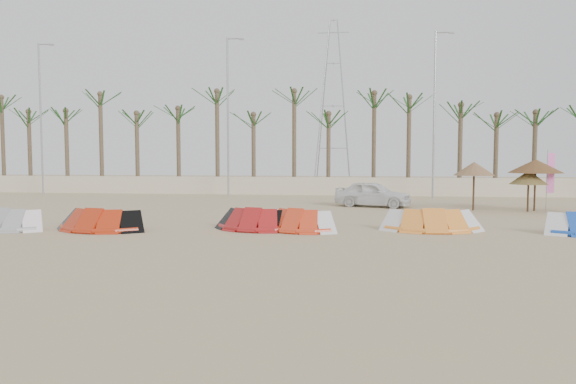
# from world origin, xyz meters

# --- Properties ---
(ground) EXTENTS (120.00, 120.00, 0.00)m
(ground) POSITION_xyz_m (0.00, 0.00, 0.00)
(ground) COLOR tan
(ground) RESTS_ON ground
(boundary_wall) EXTENTS (60.00, 0.30, 1.30)m
(boundary_wall) POSITION_xyz_m (0.00, 22.00, 0.65)
(boundary_wall) COLOR beige
(boundary_wall) RESTS_ON ground
(palm_line) EXTENTS (52.00, 4.00, 7.70)m
(palm_line) POSITION_xyz_m (0.67, 23.50, 6.44)
(palm_line) COLOR brown
(palm_line) RESTS_ON ground
(lamp_a) EXTENTS (1.25, 0.14, 11.00)m
(lamp_a) POSITION_xyz_m (-19.96, 20.00, 5.77)
(lamp_a) COLOR #A5A8AD
(lamp_a) RESTS_ON ground
(lamp_b) EXTENTS (1.25, 0.14, 11.00)m
(lamp_b) POSITION_xyz_m (-5.96, 20.00, 5.77)
(lamp_b) COLOR #A5A8AD
(lamp_b) RESTS_ON ground
(lamp_c) EXTENTS (1.25, 0.14, 11.00)m
(lamp_c) POSITION_xyz_m (8.04, 20.00, 5.77)
(lamp_c) COLOR #A5A8AD
(lamp_c) RESTS_ON ground
(pylon) EXTENTS (3.00, 3.00, 14.00)m
(pylon) POSITION_xyz_m (1.00, 28.00, 0.00)
(pylon) COLOR #A5A8AD
(pylon) RESTS_ON ground
(kite_grey) EXTENTS (3.14, 1.84, 0.90)m
(kite_grey) POSITION_xyz_m (-10.26, 2.80, 0.42)
(kite_grey) COLOR #959698
(kite_grey) RESTS_ON ground
(kite_red_left) EXTENTS (3.75, 2.06, 0.90)m
(kite_red_left) POSITION_xyz_m (-6.76, 3.21, 0.42)
(kite_red_left) COLOR #B3280D
(kite_red_left) RESTS_ON ground
(kite_red_mid) EXTENTS (3.35, 2.05, 0.90)m
(kite_red_mid) POSITION_xyz_m (-0.98, 4.07, 0.42)
(kite_red_mid) COLOR #A11818
(kite_red_mid) RESTS_ON ground
(kite_red_right) EXTENTS (3.29, 2.27, 0.90)m
(kite_red_right) POSITION_xyz_m (0.63, 3.94, 0.42)
(kite_red_right) COLOR red
(kite_red_right) RESTS_ON ground
(kite_orange) EXTENTS (3.63, 1.67, 0.90)m
(kite_orange) POSITION_xyz_m (5.62, 4.69, 0.42)
(kite_orange) COLOR orange
(kite_orange) RESTS_ON ground
(parasol_left) EXTENTS (2.08, 2.08, 2.51)m
(parasol_left) POSITION_xyz_m (8.89, 12.28, 2.15)
(parasol_left) COLOR #4C331E
(parasol_left) RESTS_ON ground
(parasol_mid) EXTENTS (1.82, 1.82, 2.09)m
(parasol_mid) POSITION_xyz_m (11.45, 11.90, 1.73)
(parasol_mid) COLOR #4C331E
(parasol_mid) RESTS_ON ground
(parasol_right) EXTENTS (2.66, 2.66, 2.65)m
(parasol_right) POSITION_xyz_m (11.92, 12.35, 2.29)
(parasol_right) COLOR #4C331E
(parasol_right) RESTS_ON ground
(flag_pink) EXTENTS (0.44, 0.16, 3.14)m
(flag_pink) POSITION_xyz_m (12.66, 12.35, 1.86)
(flag_pink) COLOR #A5A8AD
(flag_pink) RESTS_ON ground
(car) EXTENTS (4.48, 2.85, 1.42)m
(car) POSITION_xyz_m (3.80, 13.61, 0.71)
(car) COLOR white
(car) RESTS_ON ground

